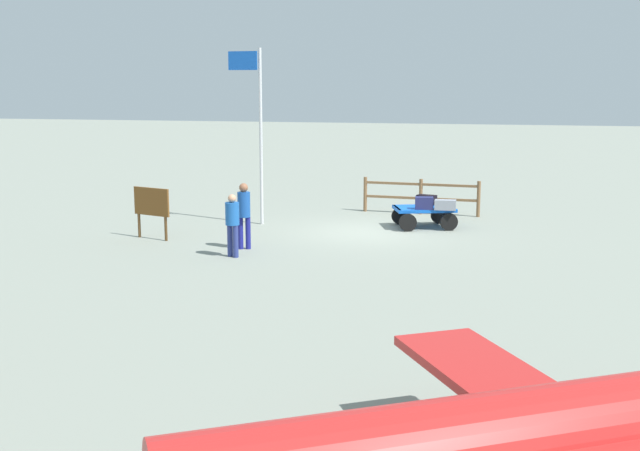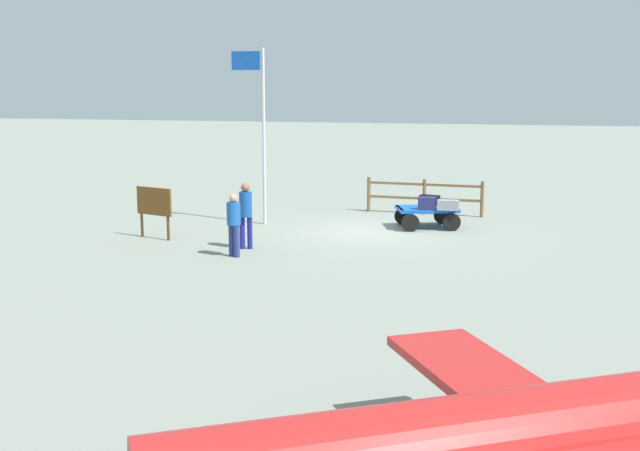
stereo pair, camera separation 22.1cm
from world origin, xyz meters
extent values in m
plane|color=gray|center=(0.00, 0.00, 0.00)|extent=(120.00, 120.00, 0.00)
cube|color=blue|center=(-1.53, -1.14, 0.59)|extent=(2.07, 1.65, 0.10)
cube|color=blue|center=(-0.72, -0.88, 0.59)|extent=(0.42, 1.05, 0.10)
cylinder|color=black|center=(-1.12, -0.39, 0.27)|extent=(0.55, 0.28, 0.54)
cylinder|color=black|center=(-0.75, -1.50, 0.27)|extent=(0.55, 0.28, 0.54)
cylinder|color=black|center=(-2.31, -0.79, 0.27)|extent=(0.55, 0.28, 0.54)
cylinder|color=black|center=(-1.94, -1.90, 0.27)|extent=(0.55, 0.28, 0.54)
cube|color=black|center=(-1.54, -1.74, 0.78)|extent=(0.66, 0.47, 0.29)
cube|color=navy|center=(-1.56, -0.74, 0.82)|extent=(0.58, 0.39, 0.37)
cube|color=#8C909C|center=(-2.19, -0.77, 0.79)|extent=(0.64, 0.33, 0.30)
cylinder|color=navy|center=(2.79, 3.08, 0.44)|extent=(0.14, 0.14, 0.87)
cylinder|color=navy|center=(2.98, 3.13, 0.44)|extent=(0.14, 0.14, 0.87)
cylinder|color=#194C9F|center=(2.88, 3.10, 1.21)|extent=(0.41, 0.41, 0.67)
sphere|color=#935D41|center=(2.88, 3.10, 1.67)|extent=(0.24, 0.24, 0.24)
cylinder|color=navy|center=(2.78, 4.15, 0.42)|extent=(0.14, 0.14, 0.84)
cylinder|color=navy|center=(2.96, 4.06, 0.42)|extent=(0.14, 0.14, 0.84)
cylinder|color=#1C59AD|center=(2.87, 4.11, 1.13)|extent=(0.47, 0.47, 0.58)
sphere|color=tan|center=(2.87, 4.11, 1.52)|extent=(0.21, 0.21, 0.21)
cylinder|color=red|center=(-4.48, 15.40, 0.99)|extent=(7.55, 5.09, 1.11)
cube|color=red|center=(-4.48, 15.40, 1.11)|extent=(4.02, 5.74, 0.12)
cylinder|color=silver|center=(3.52, -0.61, 2.72)|extent=(0.10, 0.10, 5.45)
cube|color=blue|center=(4.07, -0.61, 5.07)|extent=(0.99, 0.22, 0.57)
cylinder|color=#4C3319|center=(5.39, 2.54, 0.34)|extent=(0.08, 0.08, 0.69)
cylinder|color=#4C3319|center=(6.35, 2.23, 0.34)|extent=(0.08, 0.08, 0.69)
cube|color=brown|center=(5.87, 2.39, 1.08)|extent=(1.22, 0.44, 0.79)
cylinder|color=brown|center=(-3.10, -3.47, 0.60)|extent=(0.12, 0.12, 1.20)
cylinder|color=brown|center=(-1.17, -3.62, 0.60)|extent=(0.12, 0.12, 1.20)
cylinder|color=brown|center=(0.75, -3.77, 0.60)|extent=(0.12, 0.12, 1.20)
cube|color=brown|center=(-1.17, -3.62, 1.02)|extent=(3.86, 0.37, 0.08)
cube|color=brown|center=(-1.17, -3.62, 0.54)|extent=(3.86, 0.37, 0.08)
camera|label=1|loc=(-3.74, 23.13, 4.50)|focal=44.73mm
camera|label=2|loc=(-3.96, 23.08, 4.50)|focal=44.73mm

